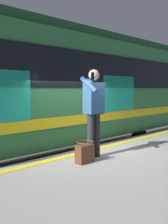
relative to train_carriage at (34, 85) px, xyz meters
name	(u,v)px	position (x,y,z in m)	size (l,w,h in m)	color
ground_plane	(80,187)	(0.00, 1.83, -2.42)	(24.80, 24.80, 0.00)	#4C4742
safety_line	(89,151)	(0.00, 2.13, -1.50)	(16.20, 0.16, 0.01)	yellow
track_rail_near	(51,173)	(0.00, 0.71, -2.34)	(21.49, 0.08, 0.16)	slate
track_rail_far	(22,162)	(0.00, -0.72, -2.34)	(21.49, 0.08, 0.16)	slate
train_carriage	(34,85)	(0.00, 0.00, 0.00)	(10.61, 3.12, 3.77)	#2D723F
passenger	(94,106)	(0.30, 2.55, -0.44)	(0.57, 0.55, 1.79)	#262628
handbag	(85,153)	(0.71, 2.71, -1.31)	(0.36, 0.33, 0.41)	#59331E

